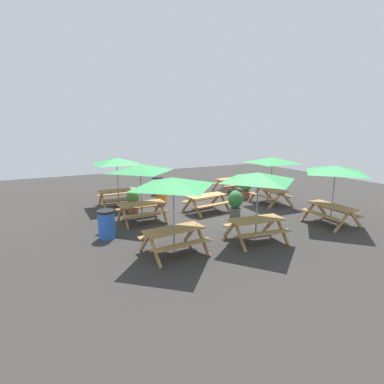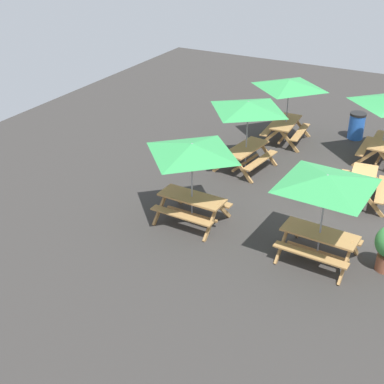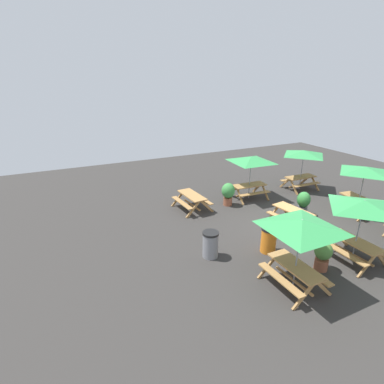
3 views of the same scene
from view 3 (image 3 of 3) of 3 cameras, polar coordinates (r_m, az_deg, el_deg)
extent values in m
plane|color=#33302D|center=(14.08, 19.13, -5.87)|extent=(27.74, 27.74, 0.00)
cube|color=#A87A44|center=(11.96, 28.73, -8.30)|extent=(1.80, 0.71, 0.05)
cube|color=#A87A44|center=(12.51, 30.01, -8.79)|extent=(1.80, 0.27, 0.04)
cube|color=#A87A44|center=(11.68, 26.85, -10.26)|extent=(1.80, 0.27, 0.04)
cube|color=#A87A44|center=(12.06, 32.44, -10.81)|extent=(0.06, 0.80, 0.81)
cube|color=#A87A44|center=(11.50, 30.43, -11.92)|extent=(0.06, 0.80, 0.81)
cube|color=#A87A44|center=(12.78, 26.65, -7.95)|extent=(0.06, 0.80, 0.81)
cube|color=#A87A44|center=(12.25, 24.50, -8.83)|extent=(0.06, 0.80, 0.81)
cube|color=#A87A44|center=(12.20, 28.31, -10.45)|extent=(1.56, 0.08, 0.06)
cylinder|color=gray|center=(11.79, 29.07, -6.54)|extent=(0.04, 0.04, 2.30)
pyramid|color=green|center=(11.41, 29.94, -2.00)|extent=(2.01, 2.01, 0.28)
cube|color=#A87A44|center=(18.41, 20.00, 2.73)|extent=(0.75, 1.82, 0.05)
cube|color=#A87A44|center=(18.87, 18.77, 2.38)|extent=(0.31, 1.81, 0.04)
cube|color=#A87A44|center=(18.13, 21.06, 1.35)|extent=(0.31, 1.81, 0.04)
cube|color=#A87A44|center=(19.29, 20.83, 2.25)|extent=(0.80, 0.08, 0.81)
cube|color=#A87A44|center=(18.81, 22.35, 1.59)|extent=(0.80, 0.08, 0.81)
cube|color=#A87A44|center=(18.26, 17.30, 1.68)|extent=(0.80, 0.08, 0.81)
cube|color=#A87A44|center=(17.75, 18.81, 0.97)|extent=(0.80, 0.08, 0.81)
cube|color=#A87A44|center=(18.57, 19.81, 1.20)|extent=(0.12, 1.56, 0.06)
cylinder|color=gray|center=(18.30, 20.16, 3.95)|extent=(0.04, 0.04, 2.30)
pyramid|color=green|center=(18.05, 20.55, 7.01)|extent=(2.06, 2.06, 0.28)
cube|color=#A87A44|center=(14.56, 0.00, -0.59)|extent=(1.84, 0.82, 0.05)
cube|color=#A87A44|center=(14.92, 1.84, -1.25)|extent=(1.81, 0.38, 0.04)
cube|color=#A87A44|center=(14.43, -1.91, -2.05)|extent=(1.81, 0.38, 0.04)
cube|color=#A87A44|center=(14.25, 2.82, -2.71)|extent=(0.11, 0.80, 0.81)
cube|color=#A87A44|center=(13.91, 0.26, -3.29)|extent=(0.11, 0.80, 0.81)
cube|color=#A87A44|center=(15.49, -0.23, -0.71)|extent=(0.11, 0.80, 0.81)
cube|color=#A87A44|center=(15.18, -2.64, -1.20)|extent=(0.11, 0.80, 0.81)
cube|color=#A87A44|center=(14.76, 0.00, -2.47)|extent=(1.56, 0.17, 0.06)
cube|color=#A87A44|center=(9.81, 19.15, -13.20)|extent=(1.80, 0.70, 0.05)
cube|color=#A87A44|center=(10.31, 21.22, -13.61)|extent=(1.80, 0.26, 0.04)
cube|color=#A87A44|center=(9.64, 16.49, -15.61)|extent=(1.80, 0.26, 0.04)
cube|color=#A87A44|center=(9.84, 23.73, -16.41)|extent=(0.06, 0.80, 0.81)
cube|color=#A87A44|center=(9.37, 20.61, -17.95)|extent=(0.06, 0.80, 0.81)
cube|color=#A87A44|center=(10.68, 17.43, -12.33)|extent=(0.06, 0.80, 0.81)
cube|color=#A87A44|center=(10.25, 14.32, -13.49)|extent=(0.06, 0.80, 0.81)
cube|color=#A87A44|center=(10.10, 18.79, -15.66)|extent=(1.56, 0.07, 0.06)
cylinder|color=gray|center=(9.59, 19.44, -11.15)|extent=(0.04, 0.04, 2.30)
pyramid|color=green|center=(9.12, 20.19, -5.72)|extent=(2.83, 2.83, 0.28)
cube|color=#A87A44|center=(13.64, 18.75, -3.27)|extent=(1.87, 0.90, 0.05)
cube|color=#A87A44|center=(14.16, 20.05, -3.83)|extent=(1.82, 0.46, 0.04)
cube|color=#A87A44|center=(13.36, 17.09, -4.95)|extent=(1.82, 0.46, 0.04)
cube|color=#A87A44|center=(13.64, 22.06, -5.42)|extent=(0.15, 0.80, 0.81)
cube|color=#A87A44|center=(13.10, 20.14, -6.25)|extent=(0.15, 0.80, 0.81)
cube|color=#A87A44|center=(14.49, 17.17, -3.25)|extent=(0.15, 0.80, 0.81)
cube|color=#A87A44|center=(13.98, 15.19, -3.93)|extent=(0.15, 0.80, 0.81)
cube|color=#A87A44|center=(13.85, 18.51, -5.24)|extent=(1.56, 0.25, 0.06)
cube|color=#A87A44|center=(16.24, 10.87, 1.31)|extent=(0.79, 1.83, 0.05)
cube|color=#A87A44|center=(16.77, 9.79, 0.96)|extent=(0.35, 1.81, 0.04)
cube|color=#A87A44|center=(15.91, 11.87, -0.28)|extent=(0.35, 1.81, 0.04)
cube|color=#A87A44|center=(17.06, 12.33, 0.84)|extent=(0.80, 0.10, 0.81)
cube|color=#A87A44|center=(16.51, 13.74, 0.04)|extent=(0.80, 0.10, 0.81)
cube|color=#A87A44|center=(16.26, 7.78, 0.14)|extent=(0.80, 0.10, 0.81)
cube|color=#A87A44|center=(15.68, 9.11, -0.73)|extent=(0.80, 0.10, 0.81)
cube|color=#A87A44|center=(16.41, 10.75, -0.40)|extent=(0.15, 1.56, 0.06)
cylinder|color=gray|center=(16.11, 10.97, 2.69)|extent=(0.04, 0.04, 2.30)
pyramid|color=green|center=(15.83, 11.21, 6.17)|extent=(2.82, 2.82, 0.28)
cube|color=#A87A44|center=(16.23, 29.27, -1.06)|extent=(1.88, 0.93, 0.05)
cube|color=#A87A44|center=(16.72, 30.40, -1.76)|extent=(1.82, 0.50, 0.04)
cube|color=#A87A44|center=(15.94, 27.72, -2.27)|extent=(1.82, 0.50, 0.04)
cube|color=#A87A44|center=(16.15, 31.88, -3.09)|extent=(0.17, 0.80, 0.81)
cube|color=#A87A44|center=(15.62, 30.12, -3.48)|extent=(0.17, 0.80, 0.81)
cube|color=#A87A44|center=(17.10, 28.06, -1.16)|extent=(0.17, 0.80, 0.81)
cube|color=#A87A44|center=(16.60, 26.28, -1.47)|extent=(0.17, 0.80, 0.81)
cube|color=#A87A44|center=(16.41, 28.95, -2.75)|extent=(1.56, 0.28, 0.06)
cylinder|color=gray|center=(16.10, 29.52, 0.29)|extent=(0.04, 0.04, 2.30)
pyramid|color=green|center=(15.83, 30.16, 3.72)|extent=(2.25, 2.25, 0.28)
cylinder|color=gray|center=(10.89, 3.52, -10.11)|extent=(0.56, 0.56, 0.90)
cylinder|color=black|center=(10.65, 3.58, -7.85)|extent=(0.59, 0.59, 0.08)
cylinder|color=orange|center=(11.51, 14.36, -8.98)|extent=(0.56, 0.56, 0.90)
cylinder|color=black|center=(11.28, 14.58, -6.81)|extent=(0.59, 0.59, 0.08)
cylinder|color=#935138|center=(15.34, 6.82, -1.78)|extent=(0.44, 0.44, 0.40)
ellipsoid|color=#3D8C42|center=(15.13, 6.92, 0.28)|extent=(0.67, 0.67, 0.77)
cylinder|color=#935138|center=(11.21, 23.37, -12.50)|extent=(0.44, 0.44, 0.40)
ellipsoid|color=#4C7F38|center=(10.96, 23.75, -10.22)|extent=(0.58, 0.58, 0.63)
cylinder|color=#59595B|center=(15.11, 20.24, -3.34)|extent=(0.44, 0.44, 0.40)
ellipsoid|color=#2D7233|center=(14.90, 20.51, -1.34)|extent=(0.61, 0.61, 0.73)
camera|label=1|loc=(20.44, 57.82, 4.51)|focal=28.00mm
camera|label=2|loc=(24.16, -10.03, 24.26)|focal=50.00mm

